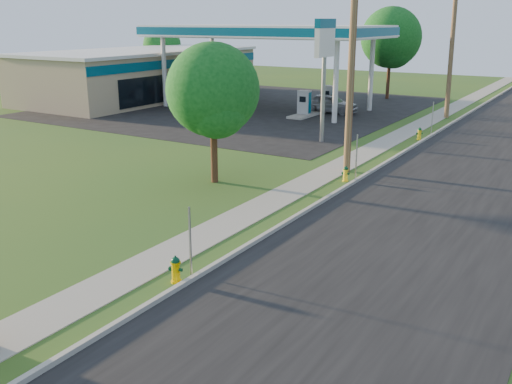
{
  "coord_description": "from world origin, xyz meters",
  "views": [
    {
      "loc": [
        9.35,
        -7.11,
        6.77
      ],
      "look_at": [
        0.0,
        8.0,
        1.4
      ],
      "focal_mm": 40.0,
      "sensor_mm": 36.0,
      "label": 1
    }
  ],
  "objects_px": {
    "fuel_pump_se": "(327,101)",
    "car_red": "(213,96)",
    "price_pylon": "(325,45)",
    "hydrant_near": "(176,269)",
    "tree_verge": "(214,94)",
    "hydrant_far": "(419,134)",
    "hydrant_mid": "(346,174)",
    "fuel_pump_ne": "(304,107)",
    "utility_pole_mid": "(352,63)",
    "fuel_pump_sw": "(232,93)",
    "fuel_pump_nw": "(205,98)",
    "tree_back": "(162,47)",
    "tree_lot": "(392,40)",
    "car_silver": "(330,103)",
    "utility_pole_far": "(452,49)"
  },
  "relations": [
    {
      "from": "fuel_pump_se",
      "to": "car_red",
      "type": "height_order",
      "value": "fuel_pump_se"
    },
    {
      "from": "price_pylon",
      "to": "hydrant_near",
      "type": "height_order",
      "value": "price_pylon"
    },
    {
      "from": "tree_verge",
      "to": "hydrant_far",
      "type": "bearing_deg",
      "value": 70.84
    },
    {
      "from": "fuel_pump_se",
      "to": "hydrant_mid",
      "type": "relative_size",
      "value": 4.58
    },
    {
      "from": "fuel_pump_ne",
      "to": "hydrant_near",
      "type": "xyz_separation_m",
      "value": [
        9.67,
        -26.35,
        -0.34
      ]
    },
    {
      "from": "utility_pole_mid",
      "to": "hydrant_mid",
      "type": "xyz_separation_m",
      "value": [
        0.63,
        -1.62,
        -4.61
      ]
    },
    {
      "from": "utility_pole_mid",
      "to": "hydrant_near",
      "type": "xyz_separation_m",
      "value": [
        0.77,
        -13.35,
        -4.58
      ]
    },
    {
      "from": "fuel_pump_ne",
      "to": "tree_verge",
      "type": "relative_size",
      "value": 0.54
    },
    {
      "from": "fuel_pump_sw",
      "to": "car_red",
      "type": "bearing_deg",
      "value": -97.48
    },
    {
      "from": "fuel_pump_nw",
      "to": "car_red",
      "type": "height_order",
      "value": "fuel_pump_nw"
    },
    {
      "from": "price_pylon",
      "to": "tree_back",
      "type": "height_order",
      "value": "price_pylon"
    },
    {
      "from": "utility_pole_mid",
      "to": "hydrant_far",
      "type": "bearing_deg",
      "value": 85.41
    },
    {
      "from": "utility_pole_mid",
      "to": "hydrant_near",
      "type": "height_order",
      "value": "utility_pole_mid"
    },
    {
      "from": "tree_lot",
      "to": "hydrant_far",
      "type": "xyz_separation_m",
      "value": [
        7.69,
        -16.54,
        -4.76
      ]
    },
    {
      "from": "tree_back",
      "to": "car_red",
      "type": "xyz_separation_m",
      "value": [
        13.82,
        -9.98,
        -3.28
      ]
    },
    {
      "from": "hydrant_near",
      "to": "car_red",
      "type": "height_order",
      "value": "car_red"
    },
    {
      "from": "fuel_pump_sw",
      "to": "car_red",
      "type": "relative_size",
      "value": 0.63
    },
    {
      "from": "tree_lot",
      "to": "tree_back",
      "type": "relative_size",
      "value": 1.28
    },
    {
      "from": "tree_back",
      "to": "hydrant_far",
      "type": "xyz_separation_m",
      "value": [
        32.77,
        -15.43,
        -3.62
      ]
    },
    {
      "from": "car_silver",
      "to": "tree_back",
      "type": "bearing_deg",
      "value": 69.08
    },
    {
      "from": "fuel_pump_ne",
      "to": "fuel_pump_se",
      "type": "bearing_deg",
      "value": 90.0
    },
    {
      "from": "fuel_pump_ne",
      "to": "tree_back",
      "type": "distance_m",
      "value": 26.05
    },
    {
      "from": "tree_verge",
      "to": "tree_lot",
      "type": "relative_size",
      "value": 0.75
    },
    {
      "from": "hydrant_far",
      "to": "car_red",
      "type": "xyz_separation_m",
      "value": [
        -18.95,
        5.46,
        0.34
      ]
    },
    {
      "from": "tree_back",
      "to": "hydrant_far",
      "type": "height_order",
      "value": "tree_back"
    },
    {
      "from": "fuel_pump_nw",
      "to": "hydrant_near",
      "type": "distance_m",
      "value": 32.3
    },
    {
      "from": "price_pylon",
      "to": "hydrant_near",
      "type": "xyz_separation_m",
      "value": [
        4.67,
        -18.85,
        -5.06
      ]
    },
    {
      "from": "utility_pole_far",
      "to": "hydrant_near",
      "type": "height_order",
      "value": "utility_pole_far"
    },
    {
      "from": "fuel_pump_nw",
      "to": "tree_lot",
      "type": "relative_size",
      "value": 0.4
    },
    {
      "from": "tree_verge",
      "to": "tree_lot",
      "type": "bearing_deg",
      "value": 95.4
    },
    {
      "from": "utility_pole_far",
      "to": "tree_lot",
      "type": "bearing_deg",
      "value": 132.41
    },
    {
      "from": "fuel_pump_se",
      "to": "hydrant_far",
      "type": "xyz_separation_m",
      "value": [
        9.63,
        -7.92,
        -0.36
      ]
    },
    {
      "from": "fuel_pump_nw",
      "to": "hydrant_mid",
      "type": "xyz_separation_m",
      "value": [
        18.53,
        -14.61,
        -0.38
      ]
    },
    {
      "from": "price_pylon",
      "to": "tree_verge",
      "type": "distance_m",
      "value": 10.4
    },
    {
      "from": "car_red",
      "to": "hydrant_far",
      "type": "bearing_deg",
      "value": -87.27
    },
    {
      "from": "utility_pole_far",
      "to": "car_silver",
      "type": "relative_size",
      "value": 2.25
    },
    {
      "from": "fuel_pump_se",
      "to": "hydrant_far",
      "type": "bearing_deg",
      "value": -39.44
    },
    {
      "from": "tree_verge",
      "to": "car_silver",
      "type": "distance_m",
      "value": 21.06
    },
    {
      "from": "price_pylon",
      "to": "car_red",
      "type": "xyz_separation_m",
      "value": [
        -14.32,
        9.03,
        -4.73
      ]
    },
    {
      "from": "tree_back",
      "to": "hydrant_mid",
      "type": "xyz_separation_m",
      "value": [
        32.67,
        -26.13,
        -3.64
      ]
    },
    {
      "from": "fuel_pump_sw",
      "to": "tree_back",
      "type": "distance_m",
      "value": 16.34
    },
    {
      "from": "fuel_pump_sw",
      "to": "fuel_pump_se",
      "type": "bearing_deg",
      "value": 0.0
    },
    {
      "from": "tree_back",
      "to": "car_silver",
      "type": "xyz_separation_m",
      "value": [
        23.98,
        -8.84,
        -3.26
      ]
    },
    {
      "from": "utility_pole_far",
      "to": "fuel_pump_sw",
      "type": "distance_m",
      "value": 18.39
    },
    {
      "from": "utility_pole_mid",
      "to": "tree_verge",
      "type": "relative_size",
      "value": 1.65
    },
    {
      "from": "hydrant_near",
      "to": "hydrant_far",
      "type": "distance_m",
      "value": 22.43
    },
    {
      "from": "utility_pole_far",
      "to": "hydrant_mid",
      "type": "relative_size",
      "value": 13.6
    },
    {
      "from": "utility_pole_far",
      "to": "fuel_pump_se",
      "type": "bearing_deg",
      "value": -173.59
    },
    {
      "from": "tree_lot",
      "to": "hydrant_mid",
      "type": "height_order",
      "value": "tree_lot"
    },
    {
      "from": "fuel_pump_ne",
      "to": "tree_lot",
      "type": "xyz_separation_m",
      "value": [
        1.94,
        12.62,
        4.4
      ]
    }
  ]
}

